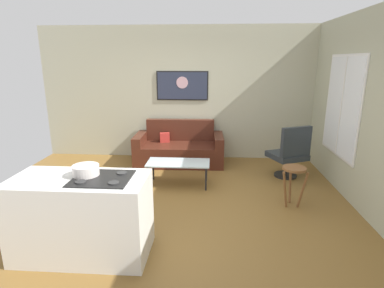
% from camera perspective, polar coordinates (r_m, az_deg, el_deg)
% --- Properties ---
extents(ground, '(6.40, 6.40, 0.04)m').
position_cam_1_polar(ground, '(4.74, -2.65, -11.28)').
color(ground, brown).
extents(back_wall, '(6.40, 0.05, 2.80)m').
position_cam_1_polar(back_wall, '(6.70, -0.43, 9.26)').
color(back_wall, '#B1B094').
rests_on(back_wall, ground).
extents(right_wall, '(0.05, 6.40, 2.80)m').
position_cam_1_polar(right_wall, '(5.04, 28.91, 5.41)').
color(right_wall, '#ADAF91').
rests_on(right_wall, ground).
extents(couch, '(1.83, 0.91, 0.87)m').
position_cam_1_polar(couch, '(6.47, -2.35, -1.01)').
color(couch, '#492015').
rests_on(couch, ground).
extents(coffee_table, '(1.07, 0.51, 0.41)m').
position_cam_1_polar(coffee_table, '(5.29, -2.55, -3.71)').
color(coffee_table, silver).
rests_on(coffee_table, ground).
extents(armchair, '(0.76, 0.75, 0.98)m').
position_cam_1_polar(armchair, '(5.84, 17.67, -1.56)').
color(armchair, black).
rests_on(armchair, ground).
extents(bar_stool, '(0.39, 0.38, 0.60)m').
position_cam_1_polar(bar_stool, '(4.73, 18.28, -5.53)').
color(bar_stool, brown).
rests_on(bar_stool, ground).
extents(kitchen_counter, '(1.44, 0.70, 0.92)m').
position_cam_1_polar(kitchen_counter, '(3.65, -19.65, -12.49)').
color(kitchen_counter, silver).
rests_on(kitchen_counter, ground).
extents(mixing_bowl, '(0.28, 0.28, 0.12)m').
position_cam_1_polar(mixing_bowl, '(3.48, -19.03, -4.72)').
color(mixing_bowl, silver).
rests_on(mixing_bowl, kitchen_counter).
extents(wall_painting, '(1.10, 0.03, 0.61)m').
position_cam_1_polar(wall_painting, '(6.65, -1.81, 10.72)').
color(wall_painting, black).
extents(window, '(0.03, 1.34, 1.64)m').
position_cam_1_polar(window, '(5.57, 25.99, 6.26)').
color(window, silver).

